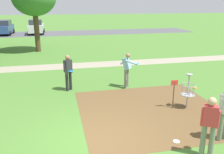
{
  "coord_description": "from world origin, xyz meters",
  "views": [
    {
      "loc": [
        -0.99,
        -6.46,
        4.04
      ],
      "look_at": [
        1.21,
        3.2,
        1.0
      ],
      "focal_mm": 39.38,
      "sensor_mm": 36.0,
      "label": 1
    }
  ],
  "objects_px": {
    "frisbee_near_basket": "(176,141)",
    "parked_car_center_left": "(36,27)",
    "player_throwing": "(127,68)",
    "player_waiting_left": "(209,124)",
    "disc_golf_basket": "(186,90)",
    "frisbee_by_tee": "(195,88)",
    "player_waiting_right": "(68,71)",
    "parked_car_leftmost": "(4,27)"
  },
  "relations": [
    {
      "from": "player_waiting_right",
      "to": "player_throwing",
      "type": "bearing_deg",
      "value": -3.7
    },
    {
      "from": "disc_golf_basket",
      "to": "player_throwing",
      "type": "distance_m",
      "value": 3.3
    },
    {
      "from": "frisbee_near_basket",
      "to": "disc_golf_basket",
      "type": "bearing_deg",
      "value": 56.16
    },
    {
      "from": "player_waiting_right",
      "to": "frisbee_near_basket",
      "type": "relative_size",
      "value": 8.46
    },
    {
      "from": "disc_golf_basket",
      "to": "frisbee_by_tee",
      "type": "bearing_deg",
      "value": 50.76
    },
    {
      "from": "disc_golf_basket",
      "to": "player_waiting_left",
      "type": "height_order",
      "value": "player_waiting_left"
    },
    {
      "from": "player_throwing",
      "to": "frisbee_near_basket",
      "type": "xyz_separation_m",
      "value": [
        0.09,
        -5.12,
        -0.98
      ]
    },
    {
      "from": "frisbee_near_basket",
      "to": "parked_car_leftmost",
      "type": "height_order",
      "value": "parked_car_leftmost"
    },
    {
      "from": "player_waiting_left",
      "to": "frisbee_by_tee",
      "type": "xyz_separation_m",
      "value": [
        2.67,
        5.04,
        -0.96
      ]
    },
    {
      "from": "disc_golf_basket",
      "to": "parked_car_leftmost",
      "type": "relative_size",
      "value": 0.33
    },
    {
      "from": "player_throwing",
      "to": "player_waiting_left",
      "type": "bearing_deg",
      "value": -84.67
    },
    {
      "from": "parked_car_leftmost",
      "to": "player_waiting_left",
      "type": "bearing_deg",
      "value": -70.57
    },
    {
      "from": "disc_golf_basket",
      "to": "frisbee_near_basket",
      "type": "distance_m",
      "value": 2.8
    },
    {
      "from": "disc_golf_basket",
      "to": "player_waiting_left",
      "type": "bearing_deg",
      "value": -108.89
    },
    {
      "from": "disc_golf_basket",
      "to": "player_throwing",
      "type": "bearing_deg",
      "value": 118.96
    },
    {
      "from": "player_waiting_right",
      "to": "frisbee_by_tee",
      "type": "distance_m",
      "value": 6.19
    },
    {
      "from": "frisbee_near_basket",
      "to": "parked_car_leftmost",
      "type": "xyz_separation_m",
      "value": [
        -9.77,
        28.21,
        0.91
      ]
    },
    {
      "from": "disc_golf_basket",
      "to": "frisbee_by_tee",
      "type": "distance_m",
      "value": 2.68
    },
    {
      "from": "player_waiting_left",
      "to": "frisbee_near_basket",
      "type": "bearing_deg",
      "value": 120.05
    },
    {
      "from": "player_waiting_left",
      "to": "frisbee_by_tee",
      "type": "bearing_deg",
      "value": 62.07
    },
    {
      "from": "player_throwing",
      "to": "frisbee_by_tee",
      "type": "xyz_separation_m",
      "value": [
        3.22,
        -0.88,
        -0.98
      ]
    },
    {
      "from": "player_throwing",
      "to": "player_waiting_right",
      "type": "xyz_separation_m",
      "value": [
        -2.8,
        0.18,
        -0.02
      ]
    },
    {
      "from": "frisbee_by_tee",
      "to": "player_throwing",
      "type": "bearing_deg",
      "value": 164.67
    },
    {
      "from": "frisbee_near_basket",
      "to": "parked_car_center_left",
      "type": "distance_m",
      "value": 28.77
    },
    {
      "from": "disc_golf_basket",
      "to": "frisbee_near_basket",
      "type": "height_order",
      "value": "disc_golf_basket"
    },
    {
      "from": "parked_car_center_left",
      "to": "player_throwing",
      "type": "bearing_deg",
      "value": -76.03
    },
    {
      "from": "frisbee_by_tee",
      "to": "parked_car_center_left",
      "type": "distance_m",
      "value": 25.56
    },
    {
      "from": "player_waiting_left",
      "to": "disc_golf_basket",
      "type": "bearing_deg",
      "value": 71.11
    },
    {
      "from": "frisbee_by_tee",
      "to": "player_waiting_left",
      "type": "bearing_deg",
      "value": -117.93
    },
    {
      "from": "frisbee_near_basket",
      "to": "frisbee_by_tee",
      "type": "distance_m",
      "value": 5.27
    },
    {
      "from": "player_waiting_right",
      "to": "parked_car_leftmost",
      "type": "bearing_deg",
      "value": 106.72
    },
    {
      "from": "frisbee_by_tee",
      "to": "parked_car_center_left",
      "type": "xyz_separation_m",
      "value": [
        -8.96,
        23.92,
        0.91
      ]
    },
    {
      "from": "frisbee_by_tee",
      "to": "parked_car_leftmost",
      "type": "relative_size",
      "value": 0.06
    },
    {
      "from": "frisbee_near_basket",
      "to": "frisbee_by_tee",
      "type": "height_order",
      "value": "same"
    },
    {
      "from": "frisbee_near_basket",
      "to": "parked_car_center_left",
      "type": "relative_size",
      "value": 0.05
    },
    {
      "from": "player_throwing",
      "to": "player_waiting_left",
      "type": "distance_m",
      "value": 5.95
    },
    {
      "from": "parked_car_center_left",
      "to": "frisbee_by_tee",
      "type": "bearing_deg",
      "value": -69.47
    },
    {
      "from": "frisbee_by_tee",
      "to": "parked_car_center_left",
      "type": "height_order",
      "value": "parked_car_center_left"
    },
    {
      "from": "player_waiting_right",
      "to": "parked_car_leftmost",
      "type": "height_order",
      "value": "parked_car_leftmost"
    },
    {
      "from": "player_throwing",
      "to": "player_waiting_right",
      "type": "bearing_deg",
      "value": 176.3
    },
    {
      "from": "player_throwing",
      "to": "frisbee_near_basket",
      "type": "relative_size",
      "value": 8.46
    },
    {
      "from": "player_waiting_right",
      "to": "frisbee_by_tee",
      "type": "relative_size",
      "value": 7.15
    }
  ]
}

